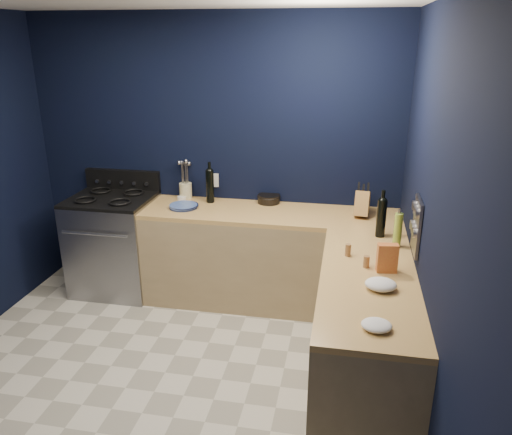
% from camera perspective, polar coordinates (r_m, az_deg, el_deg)
% --- Properties ---
extents(floor, '(3.50, 3.50, 0.02)m').
position_cam_1_polar(floor, '(3.83, -11.55, -19.04)').
color(floor, beige).
rests_on(floor, ground).
extents(wall_back, '(3.50, 0.02, 2.60)m').
position_cam_1_polar(wall_back, '(4.78, -4.83, 6.89)').
color(wall_back, black).
rests_on(wall_back, ground).
extents(wall_right, '(0.02, 3.50, 2.60)m').
position_cam_1_polar(wall_right, '(2.97, 19.76, -2.55)').
color(wall_right, black).
rests_on(wall_right, ground).
extents(cab_back, '(2.30, 0.63, 0.86)m').
position_cam_1_polar(cab_back, '(4.64, 1.61, -4.85)').
color(cab_back, tan).
rests_on(cab_back, floor).
extents(top_back, '(2.30, 0.63, 0.04)m').
position_cam_1_polar(top_back, '(4.47, 1.66, 0.39)').
color(top_back, olive).
rests_on(top_back, cab_back).
extents(cab_right, '(0.63, 1.67, 0.86)m').
position_cam_1_polar(cab_right, '(3.59, 12.19, -13.41)').
color(cab_right, tan).
rests_on(cab_right, floor).
extents(top_right, '(0.63, 1.67, 0.04)m').
position_cam_1_polar(top_right, '(3.37, 12.75, -7.00)').
color(top_right, olive).
rests_on(top_right, cab_right).
extents(gas_range, '(0.76, 0.66, 0.92)m').
position_cam_1_polar(gas_range, '(5.06, -15.81, -3.08)').
color(gas_range, gray).
rests_on(gas_range, floor).
extents(oven_door, '(0.59, 0.02, 0.42)m').
position_cam_1_polar(oven_door, '(4.81, -17.42, -4.62)').
color(oven_door, black).
rests_on(oven_door, gas_range).
extents(cooktop, '(0.76, 0.66, 0.03)m').
position_cam_1_polar(cooktop, '(4.90, -16.33, 2.04)').
color(cooktop, black).
rests_on(cooktop, gas_range).
extents(backguard, '(0.76, 0.06, 0.20)m').
position_cam_1_polar(backguard, '(5.13, -14.97, 4.19)').
color(backguard, black).
rests_on(backguard, gas_range).
extents(spice_panel, '(0.02, 0.28, 0.38)m').
position_cam_1_polar(spice_panel, '(3.52, 17.90, -0.94)').
color(spice_panel, gray).
rests_on(spice_panel, wall_right).
extents(wall_outlet, '(0.09, 0.02, 0.13)m').
position_cam_1_polar(wall_outlet, '(4.81, -4.83, 4.28)').
color(wall_outlet, white).
rests_on(wall_outlet, wall_back).
extents(plate_stack, '(0.33, 0.33, 0.03)m').
position_cam_1_polar(plate_stack, '(4.61, -8.30, 1.28)').
color(plate_stack, '#3D4C9A').
rests_on(plate_stack, top_back).
extents(ramekin, '(0.09, 0.09, 0.03)m').
position_cam_1_polar(ramekin, '(4.84, -8.48, 2.21)').
color(ramekin, white).
rests_on(ramekin, top_back).
extents(utensil_crock, '(0.15, 0.15, 0.15)m').
position_cam_1_polar(utensil_crock, '(4.87, -8.04, 3.07)').
color(utensil_crock, beige).
rests_on(utensil_crock, top_back).
extents(wine_bottle_back, '(0.09, 0.09, 0.31)m').
position_cam_1_polar(wine_bottle_back, '(4.70, -5.28, 3.55)').
color(wine_bottle_back, black).
rests_on(wine_bottle_back, top_back).
extents(lemon_basket, '(0.23, 0.23, 0.08)m').
position_cam_1_polar(lemon_basket, '(4.69, 1.48, 2.15)').
color(lemon_basket, black).
rests_on(lemon_basket, top_back).
extents(knife_block, '(0.14, 0.27, 0.27)m').
position_cam_1_polar(knife_block, '(4.44, 12.05, 1.56)').
color(knife_block, olive).
rests_on(knife_block, top_back).
extents(wine_bottle_right, '(0.08, 0.08, 0.30)m').
position_cam_1_polar(wine_bottle_right, '(3.99, 14.12, -0.11)').
color(wine_bottle_right, black).
rests_on(wine_bottle_right, top_right).
extents(oil_bottle, '(0.07, 0.07, 0.26)m').
position_cam_1_polar(oil_bottle, '(3.83, 15.89, -1.42)').
color(oil_bottle, '#8DAC36').
rests_on(oil_bottle, top_right).
extents(spice_jar_near, '(0.05, 0.05, 0.09)m').
position_cam_1_polar(spice_jar_near, '(3.62, 10.47, -3.68)').
color(spice_jar_near, olive).
rests_on(spice_jar_near, top_right).
extents(spice_jar_far, '(0.05, 0.05, 0.08)m').
position_cam_1_polar(spice_jar_far, '(3.48, 12.50, -4.95)').
color(spice_jar_far, olive).
rests_on(spice_jar_far, top_right).
extents(crouton_bag, '(0.14, 0.08, 0.20)m').
position_cam_1_polar(crouton_bag, '(3.42, 14.77, -4.51)').
color(crouton_bag, red).
rests_on(crouton_bag, top_right).
extents(towel_front, '(0.21, 0.19, 0.07)m').
position_cam_1_polar(towel_front, '(3.21, 14.08, -7.43)').
color(towel_front, white).
rests_on(towel_front, top_right).
extents(towel_end, '(0.19, 0.17, 0.05)m').
position_cam_1_polar(towel_end, '(2.81, 13.61, -11.87)').
color(towel_end, white).
rests_on(towel_end, top_right).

